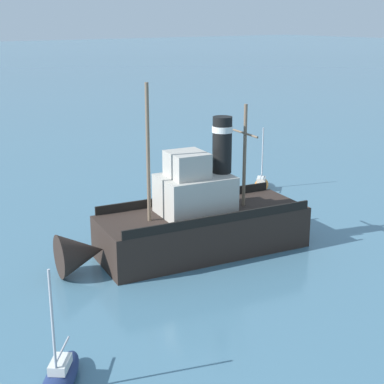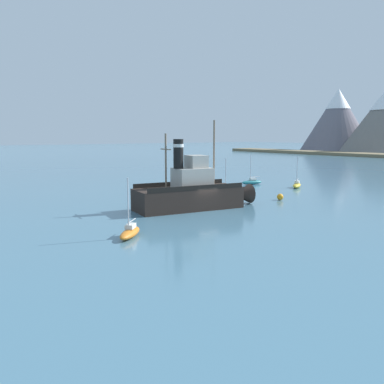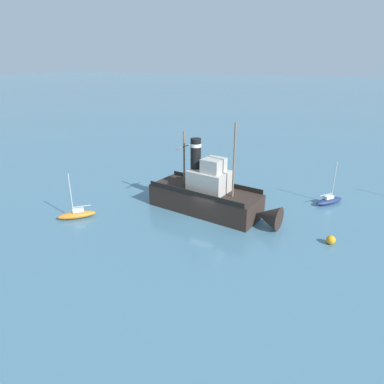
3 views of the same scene
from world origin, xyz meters
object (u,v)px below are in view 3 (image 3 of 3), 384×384
mooring_buoy (331,240)px  sailboat_orange (77,214)px  old_tugboat (210,196)px  sailboat_navy (329,200)px

mooring_buoy → sailboat_orange: bearing=-77.2°
sailboat_orange → mooring_buoy: (-5.54, 24.29, -0.02)m
old_tugboat → mooring_buoy: bearing=81.7°
old_tugboat → sailboat_orange: size_ratio=3.01×
sailboat_navy → sailboat_orange: size_ratio=1.00×
old_tugboat → sailboat_orange: bearing=-58.1°
sailboat_orange → mooring_buoy: bearing=102.8°
mooring_buoy → sailboat_navy: bearing=-174.3°
sailboat_navy → sailboat_orange: bearing=-57.2°
sailboat_navy → mooring_buoy: bearing=5.7°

